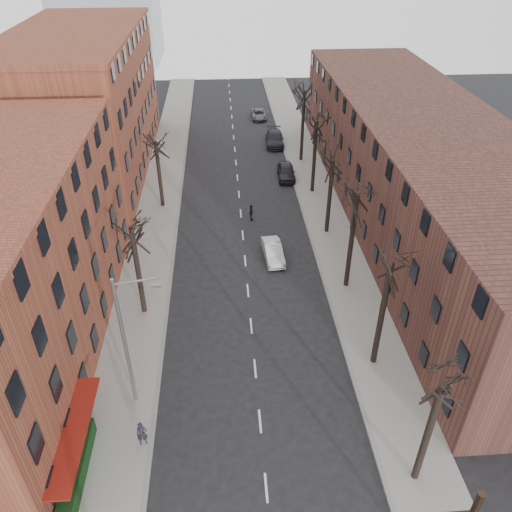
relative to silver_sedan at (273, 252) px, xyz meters
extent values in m
cube|color=gray|center=(-10.34, 10.82, -0.60)|extent=(4.00, 90.00, 0.15)
cube|color=gray|center=(5.66, 10.82, -0.60)|extent=(4.00, 90.00, 0.15)
cube|color=brown|center=(-18.34, 19.82, 6.32)|extent=(12.00, 28.00, 14.00)
cube|color=#522F26|center=(13.66, 5.82, 4.32)|extent=(12.00, 50.00, 10.00)
cube|color=maroon|center=(-11.74, -18.18, -0.68)|extent=(1.20, 7.00, 0.15)
cube|color=black|center=(-11.84, -19.18, -0.03)|extent=(0.80, 6.00, 1.00)
cylinder|color=slate|center=(-9.54, -14.18, 3.82)|extent=(0.20, 0.20, 9.00)
cylinder|color=slate|center=(-8.44, -14.18, 8.12)|extent=(2.39, 0.12, 0.46)
cube|color=slate|center=(-7.44, -14.18, 7.82)|extent=(0.50, 0.22, 0.14)
imported|color=silver|center=(0.00, 0.00, 0.00)|extent=(1.75, 4.20, 1.35)
imported|color=black|center=(2.96, 15.33, 0.09)|extent=(1.92, 4.52, 1.52)
imported|color=black|center=(2.69, 25.01, 0.09)|extent=(2.39, 5.40, 1.54)
imported|color=#56585D|center=(1.46, 34.88, -0.09)|extent=(1.96, 4.23, 1.17)
imported|color=black|center=(-8.74, -17.25, 0.27)|extent=(0.64, 0.48, 1.59)
imported|color=black|center=(-11.94, -17.62, 0.43)|extent=(0.98, 0.79, 1.91)
imported|color=black|center=(-1.42, 6.47, 0.13)|extent=(0.47, 0.97, 1.61)
camera|label=1|loc=(-3.85, -34.19, 23.09)|focal=35.00mm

